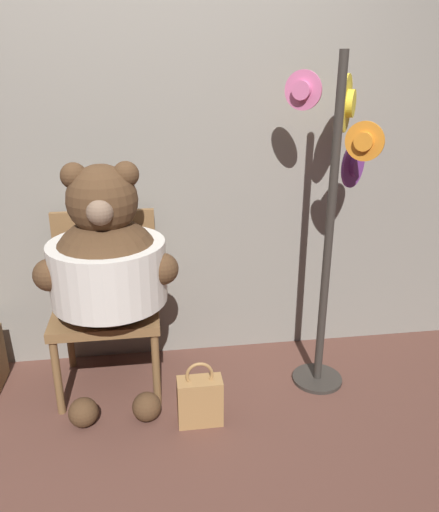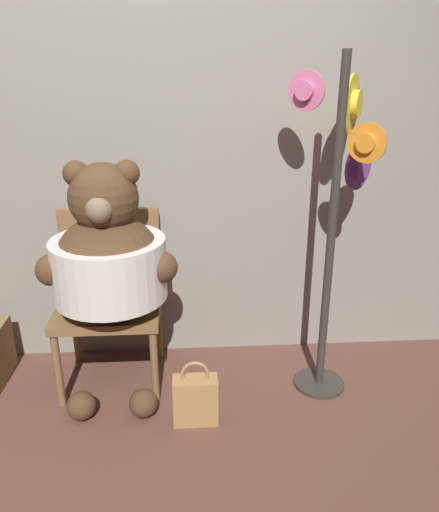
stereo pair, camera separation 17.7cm
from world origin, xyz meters
The scene contains 6 objects.
ground_plane centered at (0.00, 0.00, 0.00)m, with size 14.00×14.00×0.00m, color brown.
wall_back centered at (0.00, 0.77, 1.37)m, with size 8.00×0.10×2.73m.
chair centered at (-0.24, 0.50, 0.52)m, with size 0.55×0.49×0.95m.
teddy_bear centered at (-0.20, 0.34, 0.75)m, with size 0.70×0.62×1.27m.
hat_display_rack centered at (0.95, 0.35, 1.03)m, with size 0.46×0.44×1.75m.
handbag_on_ground centered at (0.22, 0.03, 0.13)m, with size 0.22×0.11×0.35m.
Camera 1 is at (0.03, -2.01, 1.69)m, focal length 35.00 mm.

